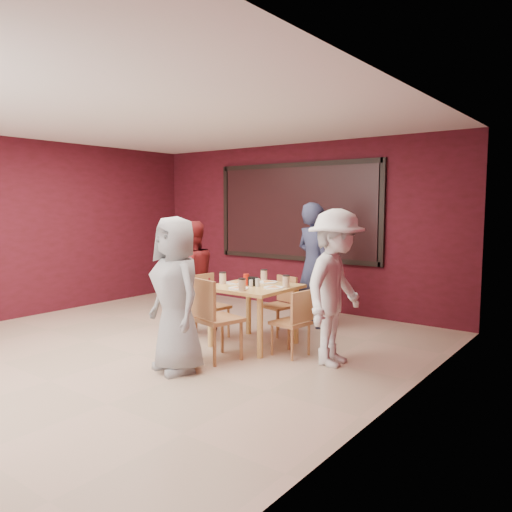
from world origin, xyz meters
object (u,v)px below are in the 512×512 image
Objects in this scene: dining_table at (254,293)px; chair_right at (295,319)px; diner_left at (191,277)px; diner_back at (314,265)px; chair_left at (207,302)px; chair_front at (212,314)px; diner_right at (336,288)px; diner_front at (176,295)px; chair_back at (281,301)px.

dining_table is 1.23× the size of chair_right.
chair_right is 1.82m from diner_left.
diner_back is 1.17× the size of diner_left.
diner_left is at bearing 68.47° from diner_back.
diner_back is at bearing 58.85° from chair_left.
chair_front is 1.42m from diner_right.
chair_front is at bearing 75.80° from diner_left.
chair_right is 0.48× the size of diner_front.
dining_table is 1.35m from diner_back.
chair_left reaches higher than chair_back.
chair_back is 0.94× the size of chair_left.
chair_front is 1.41m from diner_left.
diner_front is at bearing -99.09° from chair_front.
diner_right is at bearing 109.63° from diner_left.
chair_front is at bearing -133.10° from chair_right.
diner_right is at bearing 149.46° from diner_back.
chair_front is 0.53× the size of diner_back.
dining_table is 0.56× the size of diner_right.
chair_right is at bearing -7.44° from dining_table.
chair_front is at bearing -88.70° from dining_table.
diner_left reaches higher than chair_right.
chair_right is 0.66m from diner_right.
diner_back reaches higher than diner_left.
chair_front is at bearing 109.11° from diner_back.
diner_right reaches higher than diner_left.
diner_right is at bearing 32.15° from chair_front.
diner_left is at bearing 178.99° from dining_table.
diner_back reaches higher than chair_left.
chair_left is 0.51× the size of diner_front.
diner_front is (-0.08, -0.48, 0.29)m from chair_front.
chair_right is (0.68, -0.09, -0.22)m from dining_table.
chair_left is 1.42m from chair_right.
dining_table is at bearing 3.82° from chair_left.
chair_back is 1.00× the size of chair_right.
diner_right is at bearing 3.41° from chair_right.
chair_front is (0.02, -0.79, -0.13)m from dining_table.
diner_left is 2.30m from diner_right.
diner_left is at bearing 176.54° from chair_right.
diner_front reaches higher than chair_front.
chair_front is 0.61× the size of diner_left.
dining_table is 1.20m from diner_right.
diner_left is (-1.79, 0.11, 0.33)m from chair_right.
diner_front reaches higher than diner_left.
diner_back is 1.77m from diner_left.
diner_right reaches higher than chair_left.
dining_table reaches higher than chair_left.
chair_back is 0.79m from diner_back.
diner_back is 1.04× the size of diner_right.
chair_right is at bearing 133.64° from diner_back.
chair_back is 0.46× the size of diner_right.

